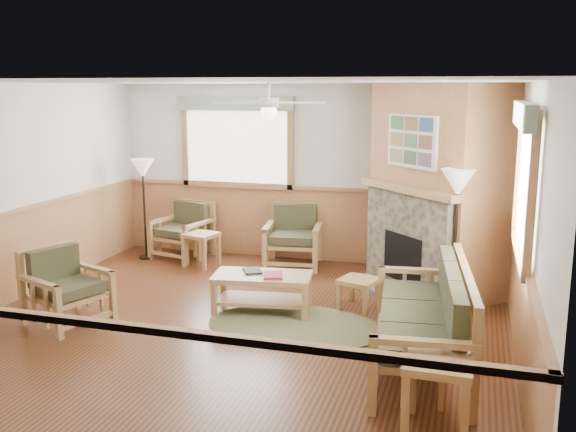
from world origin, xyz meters
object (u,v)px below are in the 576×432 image
(end_table_chairs, at_px, (201,249))
(floor_lamp_left, at_px, (144,209))
(coffee_table, at_px, (262,293))
(floor_lamp_right, at_px, (455,242))
(footstool, at_px, (359,293))
(armchair_back_right, at_px, (293,236))
(sofa, at_px, (420,318))
(armchair_back_left, at_px, (182,230))
(end_table_sofa, at_px, (438,395))
(armchair_left, at_px, (67,287))

(end_table_chairs, xyz_separation_m, floor_lamp_left, (-1.02, 0.17, 0.53))
(coffee_table, height_order, end_table_chairs, end_table_chairs)
(floor_lamp_right, bearing_deg, floor_lamp_left, 165.76)
(footstool, bearing_deg, armchair_back_right, 129.04)
(sofa, bearing_deg, armchair_back_right, -151.47)
(footstool, distance_m, floor_lamp_right, 1.30)
(armchair_back_right, bearing_deg, armchair_back_left, 171.65)
(end_table_chairs, distance_m, footstool, 2.87)
(footstool, distance_m, floor_lamp_left, 3.92)
(sofa, xyz_separation_m, floor_lamp_left, (-4.49, 2.84, 0.30))
(footstool, bearing_deg, end_table_sofa, -67.37)
(armchair_left, xyz_separation_m, end_table_sofa, (4.17, -1.19, -0.14))
(sofa, xyz_separation_m, armchair_back_left, (-3.96, 3.06, -0.06))
(armchair_left, relative_size, floor_lamp_right, 0.50)
(armchair_left, bearing_deg, end_table_chairs, 11.40)
(sofa, relative_size, armchair_back_right, 2.36)
(coffee_table, height_order, floor_lamp_left, floor_lamp_left)
(armchair_back_right, xyz_separation_m, floor_lamp_right, (2.38, -1.42, 0.41))
(armchair_back_left, xyz_separation_m, armchair_back_right, (1.82, 0.00, 0.02))
(end_table_chairs, bearing_deg, armchair_back_right, 16.48)
(armchair_back_right, bearing_deg, floor_lamp_right, -39.14)
(sofa, relative_size, floor_lamp_left, 1.36)
(armchair_left, relative_size, coffee_table, 0.74)
(floor_lamp_left, bearing_deg, end_table_chairs, -9.64)
(coffee_table, xyz_separation_m, end_table_sofa, (2.18, -2.18, 0.06))
(coffee_table, height_order, floor_lamp_right, floor_lamp_right)
(armchair_back_left, relative_size, footstool, 2.02)
(sofa, bearing_deg, footstool, -156.33)
(armchair_back_right, height_order, coffee_table, armchair_back_right)
(end_table_sofa, bearing_deg, floor_lamp_left, 139.78)
(end_table_sofa, bearing_deg, armchair_left, 164.09)
(end_table_sofa, height_order, footstool, end_table_sofa)
(armchair_left, xyz_separation_m, end_table_chairs, (0.46, 2.64, -0.18))
(coffee_table, distance_m, end_table_sofa, 3.09)
(sofa, height_order, armchair_back_right, sofa)
(armchair_back_left, height_order, armchair_back_right, armchair_back_right)
(armchair_left, height_order, footstool, armchair_left)
(floor_lamp_right, bearing_deg, coffee_table, -164.27)
(armchair_back_left, height_order, footstool, armchair_back_left)
(coffee_table, relative_size, footstool, 2.71)
(coffee_table, xyz_separation_m, end_table_chairs, (-1.53, 1.64, 0.02))
(end_table_sofa, relative_size, floor_lamp_left, 0.37)
(footstool, bearing_deg, sofa, -59.89)
(armchair_back_right, xyz_separation_m, footstool, (1.28, -1.58, -0.27))
(armchair_back_left, height_order, end_table_chairs, armchair_back_left)
(coffee_table, bearing_deg, armchair_back_right, 86.85)
(end_table_chairs, bearing_deg, floor_lamp_left, 170.36)
(sofa, height_order, armchair_back_left, sofa)
(armchair_back_right, xyz_separation_m, floor_lamp_left, (-2.35, -0.22, 0.33))
(armchair_left, distance_m, coffee_table, 2.23)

